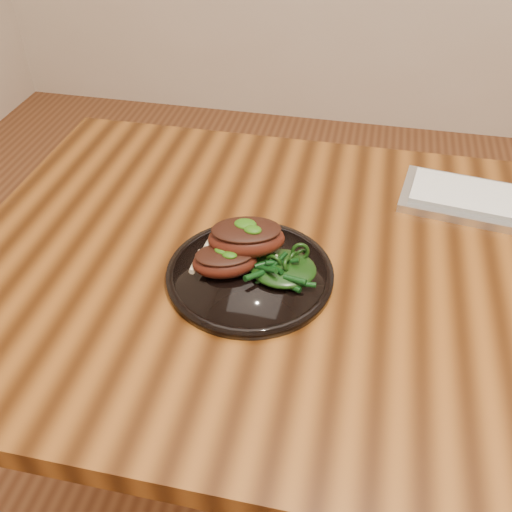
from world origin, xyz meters
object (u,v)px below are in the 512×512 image
Objects in this scene: greens_heap at (283,265)px; lamb_chop_front at (224,261)px; plate at (250,274)px; desk at (446,322)px.

lamb_chop_front is at bearing -171.10° from greens_heap.
lamb_chop_front is 0.09m from greens_heap.
plate is 0.06m from greens_heap.
lamb_chop_front reaches higher than desk.
greens_heap is at bearing 8.90° from lamb_chop_front.
lamb_chop_front is (-0.35, -0.06, 0.12)m from desk.
plate is at bearing -170.82° from desk.
greens_heap is (-0.26, -0.05, 0.11)m from desk.
desk is 15.72× the size of greens_heap.
greens_heap reaches higher than plate.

